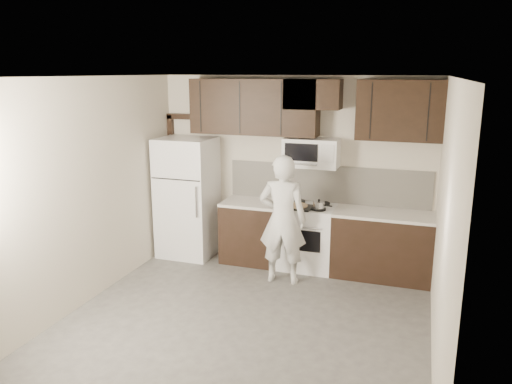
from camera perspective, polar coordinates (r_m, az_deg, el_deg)
The scene contains 14 objects.
floor at distance 5.72m, azimuth -1.77°, elevation -15.14°, with size 4.50×4.50×0.00m, color #4B4846.
back_wall at distance 7.30m, azimuth 4.31°, elevation 2.52°, with size 4.00×4.00×0.00m, color beige.
ceiling at distance 5.01m, azimuth -2.00°, elevation 13.02°, with size 4.50×4.50×0.00m, color white.
counter_run at distance 7.12m, azimuth 8.28°, elevation -5.34°, with size 2.95×0.64×0.91m.
stove at distance 7.17m, azimuth 5.89°, elevation -5.09°, with size 0.76×0.66×0.94m.
backsplash at distance 7.22m, azimuth 8.10°, elevation 0.92°, with size 2.90×0.02×0.54m, color beige.
upper_cabinets at distance 6.96m, azimuth 5.76°, elevation 9.69°, with size 3.48×0.35×0.78m.
microwave at distance 7.00m, azimuth 6.34°, elevation 4.48°, with size 0.76×0.42×0.40m.
refrigerator at distance 7.60m, azimuth -7.84°, elevation -0.60°, with size 0.80×0.76×1.80m.
door_trim at distance 7.97m, azimuth -9.29°, elevation 2.57°, with size 0.50×0.08×2.12m.
saucepan at distance 6.85m, azimuth 7.20°, elevation -1.55°, with size 0.27×0.16×0.15m.
baking_tray at distance 6.94m, azimuth 4.70°, elevation -1.70°, with size 0.44×0.33×0.02m, color black.
pizza at distance 6.93m, azimuth 4.70°, elevation -1.53°, with size 0.30×0.30×0.02m, color #D1BD8C.
person at distance 6.55m, azimuth 3.06°, elevation -3.17°, with size 0.63×0.41×1.72m, color white.
Camera 1 is at (1.76, -4.69, 2.75)m, focal length 35.00 mm.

